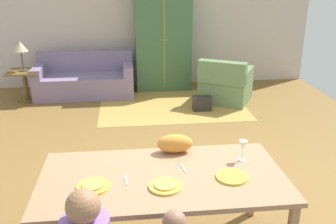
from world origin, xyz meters
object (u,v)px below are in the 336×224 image
object	(u,v)px
plate_near_child	(165,186)
wine_glass	(243,146)
side_table	(25,81)
handbag	(202,103)
plate_near_man	(93,186)
armchair	(225,85)
dining_table	(163,182)
couch	(85,80)
cat	(175,143)
plate_near_woman	(232,177)
armoire	(163,37)
table_lamp	(20,48)

from	to	relation	value
plate_near_child	wine_glass	world-z (taller)	wine_glass
side_table	handbag	bearing A→B (deg)	-15.84
handbag	plate_near_man	bearing A→B (deg)	-113.67
plate_near_man	handbag	size ratio (longest dim) A/B	0.78
armchair	dining_table	bearing A→B (deg)	-111.66
couch	side_table	world-z (taller)	couch
wine_glass	cat	distance (m)	0.60
plate_near_woman	cat	size ratio (longest dim) A/B	0.78
armchair	wine_glass	bearing A→B (deg)	-102.83
wine_glass	side_table	distance (m)	5.10
plate_near_man	plate_near_child	size ratio (longest dim) A/B	1.00
side_table	handbag	size ratio (longest dim) A/B	1.81
plate_near_man	plate_near_woman	size ratio (longest dim) A/B	1.00
couch	cat	bearing A→B (deg)	-73.99
couch	armoire	world-z (taller)	armoire
plate_near_woman	cat	distance (m)	0.64
armchair	plate_near_woman	bearing A→B (deg)	-104.22
wine_glass	dining_table	bearing A→B (deg)	-165.70
armchair	table_lamp	world-z (taller)	table_lamp
wine_glass	plate_near_woman	bearing A→B (deg)	-120.78
side_table	armoire	bearing A→B (deg)	11.98
cat	table_lamp	bearing A→B (deg)	121.95
plate_near_woman	table_lamp	size ratio (longest dim) A/B	0.46
armoire	handbag	xyz separation A→B (m)	(0.54, -1.46, -0.92)
handbag	armoire	bearing A→B (deg)	110.25
plate_near_woman	side_table	distance (m)	5.23
plate_near_child	couch	world-z (taller)	couch
armoire	table_lamp	distance (m)	2.69
cat	handbag	distance (m)	3.28
plate_near_child	table_lamp	bearing A→B (deg)	115.10
dining_table	couch	bearing A→B (deg)	102.93
couch	plate_near_child	bearing A→B (deg)	-77.54
plate_near_woman	wine_glass	world-z (taller)	wine_glass
table_lamp	side_table	bearing A→B (deg)	0.00
dining_table	armoire	world-z (taller)	armoire
couch	side_table	xyz separation A→B (m)	(-1.07, -0.26, 0.08)
dining_table	handbag	size ratio (longest dim) A/B	6.13
wine_glass	armoire	world-z (taller)	armoire
armoire	side_table	size ratio (longest dim) A/B	3.62
wine_glass	armoire	bearing A→B (deg)	92.50
wine_glass	cat	world-z (taller)	wine_glass
dining_table	wine_glass	xyz separation A→B (m)	(0.71, 0.18, 0.20)
plate_near_man	cat	distance (m)	0.87
cat	armchair	bearing A→B (deg)	70.27
couch	handbag	world-z (taller)	couch
plate_near_man	couch	bearing A→B (deg)	96.30
dining_table	plate_near_woman	bearing A→B (deg)	-10.50
wine_glass	armchair	size ratio (longest dim) A/B	0.16
dining_table	plate_near_woman	distance (m)	0.55
armchair	table_lamp	xyz separation A→B (m)	(-3.70, 0.45, 0.69)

